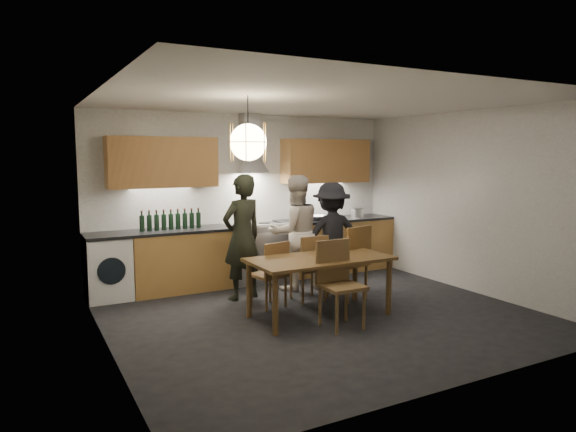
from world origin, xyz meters
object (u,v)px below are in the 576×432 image
chair_front (338,277)px  person_mid (295,233)px  stock_pot (357,213)px  wine_bottles (171,219)px  dining_table (320,264)px  mixing_bowl (318,218)px  person_right (331,236)px  chair_back_left (272,270)px  person_left (242,237)px

chair_front → person_mid: bearing=78.8°
stock_pot → wine_bottles: size_ratio=0.24×
chair_front → stock_pot: bearing=51.0°
dining_table → chair_front: chair_front is taller
mixing_bowl → wine_bottles: size_ratio=0.37×
person_mid → stock_pot: 1.73m
person_right → wine_bottles: bearing=-11.6°
chair_front → stock_pot: stock_pot is taller
person_right → stock_pot: person_right is taller
chair_back_left → person_right: bearing=-169.9°
chair_front → dining_table: bearing=90.9°
dining_table → person_left: size_ratio=1.01×
person_right → mixing_bowl: 0.88m
person_left → person_mid: size_ratio=1.02×
dining_table → wine_bottles: (-1.27, 2.01, 0.40)m
mixing_bowl → stock_pot: bearing=2.8°
chair_front → person_right: size_ratio=0.63×
person_mid → person_right: person_mid is taller
chair_back_left → chair_front: bearing=98.3°
person_right → mixing_bowl: (0.27, 0.82, 0.16)m
chair_back_left → person_left: bearing=-88.0°
person_right → wine_bottles: person_right is taller
chair_back_left → wine_bottles: wine_bottles is taller
dining_table → person_left: 1.29m
person_left → chair_back_left: bearing=90.4°
chair_front → person_right: (0.86, 1.47, 0.22)m
dining_table → person_right: 1.39m
person_right → mixing_bowl: bearing=-96.3°
mixing_bowl → wine_bottles: (-2.40, 0.11, 0.10)m
person_mid → person_left: bearing=10.9°
mixing_bowl → dining_table: bearing=-120.9°
stock_pot → chair_back_left: bearing=-149.2°
person_left → stock_pot: 2.60m
stock_pot → mixing_bowl: bearing=-177.2°
dining_table → chair_back_left: bearing=123.2°
dining_table → mixing_bowl: bearing=58.9°
stock_pot → wine_bottles: 3.22m
person_mid → wine_bottles: bearing=-21.0°
dining_table → person_left: bearing=114.3°
person_right → wine_bottles: size_ratio=1.76×
person_left → mixing_bowl: person_left is taller
dining_table → person_mid: size_ratio=1.03×
dining_table → stock_pot: 2.77m
chair_back_left → mixing_bowl: bearing=-151.1°
dining_table → chair_back_left: chair_back_left is taller
person_mid → mixing_bowl: bearing=-137.4°
person_mid → chair_back_left: bearing=47.9°
person_mid → wine_bottles: 1.80m
dining_table → chair_back_left: size_ratio=1.99×
chair_front → person_left: (-0.53, 1.55, 0.29)m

